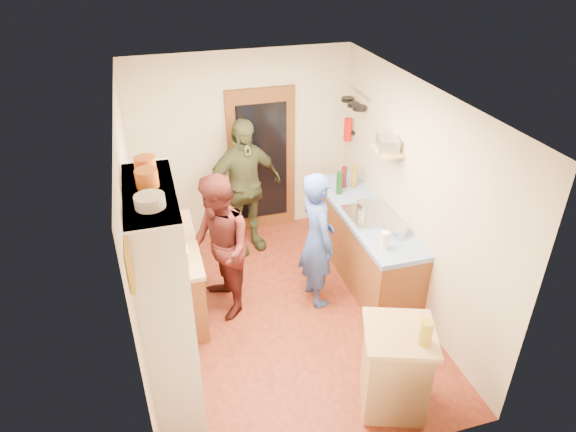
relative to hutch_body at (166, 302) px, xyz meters
name	(u,v)px	position (x,y,z in m)	size (l,w,h in m)	color
floor	(284,313)	(1.30, 0.80, -1.11)	(3.00, 4.00, 0.02)	maroon
ceiling	(282,94)	(1.30, 0.80, 1.51)	(3.00, 4.00, 0.02)	silver
wall_back	(243,146)	(1.30, 2.81, 0.20)	(3.00, 0.02, 2.60)	beige
wall_front	(359,352)	(1.30, -1.21, 0.20)	(3.00, 0.02, 2.60)	beige
wall_left	(135,239)	(-0.21, 0.80, 0.20)	(0.02, 4.00, 2.60)	beige
wall_right	(412,198)	(2.81, 0.80, 0.20)	(0.02, 4.00, 2.60)	beige
door_frame	(262,162)	(1.55, 2.77, -0.05)	(0.95, 0.06, 2.10)	brown
door_glass	(262,163)	(1.55, 2.74, -0.05)	(0.70, 0.02, 1.70)	black
hutch_body	(166,302)	(0.00, 0.00, 0.00)	(0.40, 1.20, 2.20)	white
hutch_top_shelf	(149,193)	(0.00, 0.00, 1.08)	(0.40, 1.14, 0.04)	white
plate_stack	(150,201)	(0.00, -0.26, 1.15)	(0.22, 0.22, 0.09)	white
orange_pot_a	(147,178)	(0.00, 0.08, 1.17)	(0.18, 0.18, 0.14)	orange
orange_pot_b	(145,166)	(0.00, 0.30, 1.18)	(0.17, 0.17, 0.15)	orange
left_counter_base	(173,278)	(0.10, 1.25, -0.68)	(0.60, 1.40, 0.85)	brown
left_counter_top	(168,246)	(0.10, 1.25, -0.23)	(0.64, 1.44, 0.05)	tan
toaster	(175,259)	(0.15, 0.79, -0.10)	(0.27, 0.18, 0.20)	white
kettle	(163,247)	(0.05, 1.06, -0.10)	(0.17, 0.17, 0.19)	white
orange_bowl	(174,235)	(0.18, 1.35, -0.16)	(0.19, 0.19, 0.09)	orange
chopping_board	(165,217)	(0.12, 1.84, -0.19)	(0.30, 0.22, 0.03)	tan
right_counter_base	(363,244)	(2.50, 1.30, -0.68)	(0.60, 2.20, 0.84)	brown
right_counter_top	(366,213)	(2.50, 1.30, -0.23)	(0.62, 2.22, 0.06)	blue
hob	(370,215)	(2.50, 1.18, -0.18)	(0.55, 0.58, 0.04)	silver
pot_on_hob	(365,207)	(2.45, 1.23, -0.09)	(0.21, 0.21, 0.13)	silver
bottle_a	(339,183)	(2.35, 1.84, -0.05)	(0.08, 0.08, 0.31)	#143F14
bottle_b	(344,177)	(2.48, 2.00, -0.06)	(0.07, 0.07, 0.29)	#591419
bottle_c	(354,175)	(2.61, 1.97, -0.03)	(0.08, 0.08, 0.33)	olive
paper_towel	(385,241)	(2.35, 0.49, -0.09)	(0.10, 0.10, 0.21)	white
mixing_bowl	(395,230)	(2.60, 0.72, -0.15)	(0.27, 0.27, 0.10)	silver
island_base	(395,371)	(1.92, -0.74, -0.67)	(0.55, 0.55, 0.86)	tan
island_top	(400,334)	(1.92, -0.74, -0.22)	(0.62, 0.62, 0.05)	tan
cutting_board	(394,329)	(1.89, -0.68, -0.21)	(0.35, 0.28, 0.02)	white
oil_jar	(426,332)	(2.05, -0.91, -0.08)	(0.11, 0.11, 0.23)	#AD9E2D
pan_rail	(359,94)	(2.76, 2.33, 0.95)	(0.02, 0.02, 0.65)	silver
pan_hang_a	(359,108)	(2.70, 2.15, 0.82)	(0.18, 0.18, 0.05)	black
pan_hang_b	(353,105)	(2.70, 2.35, 0.80)	(0.16, 0.16, 0.05)	black
pan_hang_c	(348,99)	(2.70, 2.55, 0.81)	(0.17, 0.17, 0.05)	black
wall_shelf	(387,151)	(2.67, 1.25, 0.60)	(0.26, 0.42, 0.03)	tan
radio	(388,144)	(2.67, 1.25, 0.69)	(0.22, 0.30, 0.15)	silver
ext_bracket	(352,133)	(2.77, 2.50, 0.35)	(0.06, 0.10, 0.04)	black
fire_extinguisher	(348,130)	(2.71, 2.50, 0.40)	(0.11, 0.11, 0.32)	red
picture_frame	(130,265)	(-0.18, -0.75, 0.95)	(0.03, 0.25, 0.30)	gold
person_hob	(320,240)	(1.78, 0.93, -0.26)	(0.61, 0.40, 1.68)	#3150A5
person_left	(221,246)	(0.66, 1.11, -0.24)	(0.84, 0.65, 1.72)	#461817
person_back	(245,187)	(1.19, 2.28, -0.16)	(1.10, 0.46, 1.89)	#373E26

